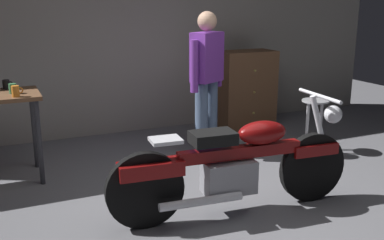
# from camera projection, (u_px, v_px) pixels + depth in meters

# --- Properties ---
(ground_plane) EXTENTS (12.00, 12.00, 0.00)m
(ground_plane) POSITION_uv_depth(u_px,v_px,m) (223.00, 210.00, 3.94)
(ground_plane) COLOR slate
(back_wall) EXTENTS (8.00, 0.12, 3.10)m
(back_wall) POSITION_uv_depth(u_px,v_px,m) (127.00, 19.00, 6.01)
(back_wall) COLOR gray
(back_wall) RESTS_ON ground_plane
(motorcycle) EXTENTS (2.19, 0.60, 1.00)m
(motorcycle) POSITION_uv_depth(u_px,v_px,m) (236.00, 164.00, 3.79)
(motorcycle) COLOR black
(motorcycle) RESTS_ON ground_plane
(person_standing) EXTENTS (0.51, 0.38, 1.67)m
(person_standing) POSITION_uv_depth(u_px,v_px,m) (207.00, 77.00, 5.18)
(person_standing) COLOR #4A5E7B
(person_standing) RESTS_ON ground_plane
(shop_stool) EXTENTS (0.32, 0.32, 0.64)m
(shop_stool) POSITION_uv_depth(u_px,v_px,m) (315.00, 112.00, 5.37)
(shop_stool) COLOR #B2B2B7
(shop_stool) RESTS_ON ground_plane
(wooden_dresser) EXTENTS (0.80, 0.47, 1.10)m
(wooden_dresser) POSITION_uv_depth(u_px,v_px,m) (246.00, 89.00, 6.46)
(wooden_dresser) COLOR brown
(wooden_dresser) RESTS_ON ground_plane
(mug_black_matte) EXTENTS (0.10, 0.07, 0.09)m
(mug_black_matte) POSITION_uv_depth(u_px,v_px,m) (6.00, 84.00, 4.62)
(mug_black_matte) COLOR black
(mug_black_matte) RESTS_ON workbench
(mug_orange_travel) EXTENTS (0.11, 0.07, 0.11)m
(mug_orange_travel) POSITION_uv_depth(u_px,v_px,m) (16.00, 91.00, 4.24)
(mug_orange_travel) COLOR orange
(mug_orange_travel) RESTS_ON workbench
(mug_green_speckled) EXTENTS (0.11, 0.07, 0.10)m
(mug_green_speckled) POSITION_uv_depth(u_px,v_px,m) (13.00, 88.00, 4.40)
(mug_green_speckled) COLOR #3D7F4C
(mug_green_speckled) RESTS_ON workbench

